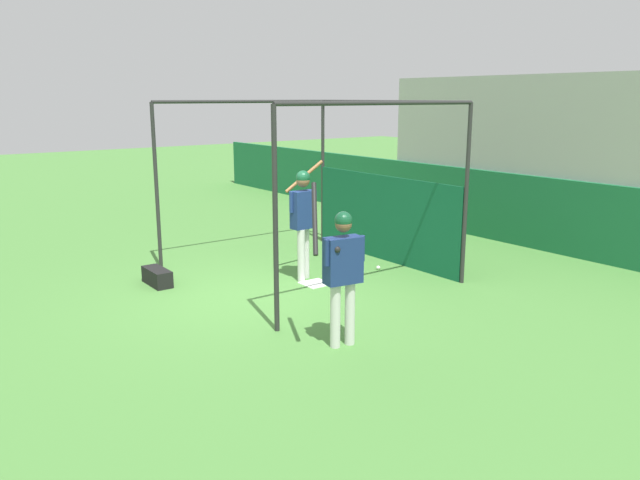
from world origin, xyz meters
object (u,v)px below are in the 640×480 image
object	(u,v)px
player_batter	(303,213)
equipment_bag	(157,277)
player_waiting	(342,266)
baseball	(378,268)

from	to	relation	value
player_batter	equipment_bag	world-z (taller)	player_batter
player_batter	equipment_bag	bearing A→B (deg)	149.33
player_batter	player_waiting	distance (m)	3.04
player_batter	equipment_bag	size ratio (longest dim) A/B	2.89
equipment_bag	baseball	distance (m)	3.95
player_waiting	baseball	bearing A→B (deg)	-130.19
player_batter	baseball	bearing A→B (deg)	-14.02
player_batter	player_waiting	bearing A→B (deg)	-117.76
player_waiting	equipment_bag	world-z (taller)	player_waiting
player_batter	equipment_bag	distance (m)	2.70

